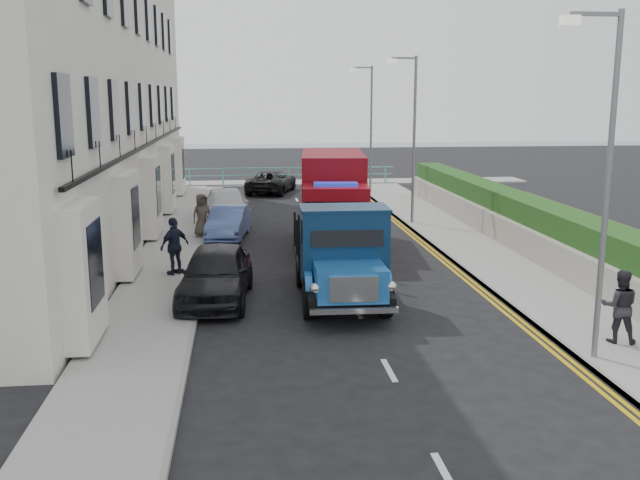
% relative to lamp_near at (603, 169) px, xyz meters
% --- Properties ---
extents(ground, '(120.00, 120.00, 0.00)m').
position_rel_lamp_near_xyz_m(ground, '(-4.18, 2.00, -4.00)').
color(ground, black).
rests_on(ground, ground).
extents(pavement_west, '(2.40, 38.00, 0.12)m').
position_rel_lamp_near_xyz_m(pavement_west, '(-9.38, 11.00, -3.94)').
color(pavement_west, gray).
rests_on(pavement_west, ground).
extents(pavement_east, '(2.60, 38.00, 0.12)m').
position_rel_lamp_near_xyz_m(pavement_east, '(1.12, 11.00, -3.94)').
color(pavement_east, gray).
rests_on(pavement_east, ground).
extents(promenade, '(30.00, 2.50, 0.12)m').
position_rel_lamp_near_xyz_m(promenade, '(-4.18, 31.00, -3.94)').
color(promenade, gray).
rests_on(promenade, ground).
extents(sea_plane, '(120.00, 120.00, 0.00)m').
position_rel_lamp_near_xyz_m(sea_plane, '(-4.18, 62.00, -4.00)').
color(sea_plane, slate).
rests_on(sea_plane, ground).
extents(terrace_west, '(6.31, 30.20, 14.25)m').
position_rel_lamp_near_xyz_m(terrace_west, '(-13.65, 15.00, 3.17)').
color(terrace_west, silver).
rests_on(terrace_west, ground).
extents(garden_east, '(1.45, 28.00, 1.75)m').
position_rel_lamp_near_xyz_m(garden_east, '(3.03, 11.00, -3.10)').
color(garden_east, '#B2AD9E').
rests_on(garden_east, ground).
extents(seafront_railing, '(13.00, 0.08, 1.11)m').
position_rel_lamp_near_xyz_m(seafront_railing, '(-4.18, 30.20, -3.42)').
color(seafront_railing, '#59B2A5').
rests_on(seafront_railing, ground).
extents(lamp_near, '(1.23, 0.18, 7.00)m').
position_rel_lamp_near_xyz_m(lamp_near, '(0.00, 0.00, 0.00)').
color(lamp_near, slate).
rests_on(lamp_near, ground).
extents(lamp_mid, '(1.23, 0.18, 7.00)m').
position_rel_lamp_near_xyz_m(lamp_mid, '(0.00, 16.00, 0.00)').
color(lamp_mid, slate).
rests_on(lamp_mid, ground).
extents(lamp_far, '(1.23, 0.18, 7.00)m').
position_rel_lamp_near_xyz_m(lamp_far, '(0.00, 26.00, 0.00)').
color(lamp_far, slate).
rests_on(lamp_far, ground).
extents(bedford_lorry, '(2.33, 5.61, 2.62)m').
position_rel_lamp_near_xyz_m(bedford_lorry, '(-4.48, 4.47, -2.79)').
color(bedford_lorry, black).
rests_on(bedford_lorry, ground).
extents(red_lorry, '(2.78, 6.59, 3.36)m').
position_rel_lamp_near_xyz_m(red_lorry, '(-3.79, 11.91, -2.21)').
color(red_lorry, black).
rests_on(red_lorry, ground).
extents(parked_car_front, '(2.15, 4.55, 1.50)m').
position_rel_lamp_near_xyz_m(parked_car_front, '(-7.78, 5.36, -3.25)').
color(parked_car_front, black).
rests_on(parked_car_front, ground).
extents(parked_car_mid, '(1.78, 3.85, 1.22)m').
position_rel_lamp_near_xyz_m(parked_car_mid, '(-7.59, 14.00, -3.39)').
color(parked_car_mid, '#526DB1').
rests_on(parked_car_mid, ground).
extents(parked_car_rear, '(2.10, 4.94, 1.42)m').
position_rel_lamp_near_xyz_m(parked_car_rear, '(-7.78, 17.42, -3.29)').
color(parked_car_rear, silver).
rests_on(parked_car_rear, ground).
extents(seafront_car_left, '(3.33, 5.01, 1.28)m').
position_rel_lamp_near_xyz_m(seafront_car_left, '(-5.38, 27.02, -3.36)').
color(seafront_car_left, black).
rests_on(seafront_car_left, ground).
extents(seafront_car_right, '(2.14, 4.56, 1.51)m').
position_rel_lamp_near_xyz_m(seafront_car_right, '(-2.79, 24.69, -3.24)').
color(seafront_car_right, '#B1B0B6').
rests_on(seafront_car_right, ground).
extents(pedestrian_east_far, '(0.95, 0.85, 1.61)m').
position_rel_lamp_near_xyz_m(pedestrian_east_far, '(1.05, 0.80, -3.07)').
color(pedestrian_east_far, '#2C2831').
rests_on(pedestrian_east_far, pavement_east).
extents(pedestrian_west_near, '(1.03, 1.00, 1.73)m').
position_rel_lamp_near_xyz_m(pedestrian_west_near, '(-9.08, 7.97, -3.01)').
color(pedestrian_west_near, black).
rests_on(pedestrian_west_near, pavement_west).
extents(pedestrian_west_far, '(0.96, 0.84, 1.64)m').
position_rel_lamp_near_xyz_m(pedestrian_west_far, '(-8.58, 13.86, -3.06)').
color(pedestrian_west_far, '#453C31').
rests_on(pedestrian_west_far, pavement_west).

